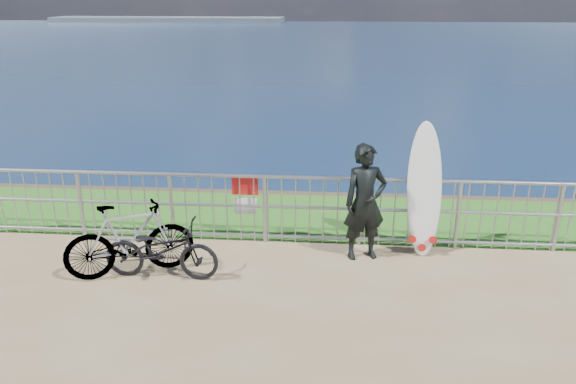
# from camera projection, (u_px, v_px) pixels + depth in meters

# --- Properties ---
(grass_strip) EXTENTS (120.00, 120.00, 0.00)m
(grass_strip) POSITION_uv_depth(u_px,v_px,m) (300.00, 216.00, 10.04)
(grass_strip) COLOR #25611A
(grass_strip) RESTS_ON ground
(seascape) EXTENTS (260.00, 260.00, 5.00)m
(seascape) POSITION_uv_depth(u_px,v_px,m) (169.00, 22.00, 150.56)
(seascape) COLOR brown
(seascape) RESTS_ON ground
(railing) EXTENTS (10.06, 0.10, 1.13)m
(railing) POSITION_uv_depth(u_px,v_px,m) (297.00, 209.00, 8.82)
(railing) COLOR #999BA1
(railing) RESTS_ON ground
(surfer) EXTENTS (0.73, 0.58, 1.76)m
(surfer) POSITION_uv_depth(u_px,v_px,m) (365.00, 202.00, 8.24)
(surfer) COLOR black
(surfer) RESTS_ON ground
(surfboard) EXTENTS (0.57, 0.52, 2.03)m
(surfboard) POSITION_uv_depth(u_px,v_px,m) (424.00, 194.00, 8.40)
(surfboard) COLOR silver
(surfboard) RESTS_ON ground
(bicycle_near) EXTENTS (1.62, 0.60, 0.85)m
(bicycle_near) POSITION_uv_depth(u_px,v_px,m) (161.00, 250.00, 7.78)
(bicycle_near) COLOR black
(bicycle_near) RESTS_ON ground
(bicycle_far) EXTENTS (1.84, 1.19, 1.08)m
(bicycle_far) POSITION_uv_depth(u_px,v_px,m) (129.00, 239.00, 7.83)
(bicycle_far) COLOR black
(bicycle_far) RESTS_ON ground
(bike_rack) EXTENTS (1.70, 0.05, 0.36)m
(bike_rack) POSITION_uv_depth(u_px,v_px,m) (135.00, 242.00, 8.33)
(bike_rack) COLOR #999BA1
(bike_rack) RESTS_ON ground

